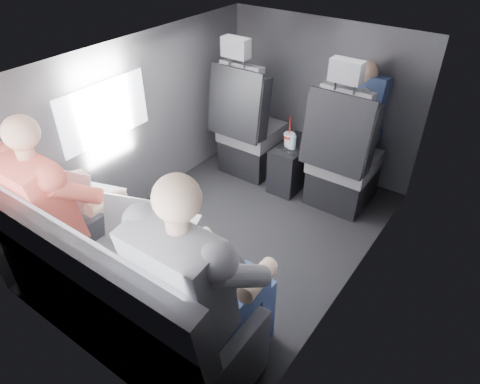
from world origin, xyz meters
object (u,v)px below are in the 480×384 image
Objects in this scene: water_bottle at (293,142)px; laptop_black at (217,269)px; front_seat_left at (248,132)px; center_console at (293,165)px; rear_bench at (121,296)px; soda_cup at (289,140)px; passenger_rear_left at (63,207)px; passenger_rear_right at (202,283)px; passenger_front_right at (359,111)px; laptop_white at (83,194)px; front_seat_right at (342,162)px; laptop_silver at (154,224)px.

water_bottle is 1.71m from laptop_black.
front_seat_left is 3.02× the size of laptop_black.
water_bottle is 0.35× the size of laptop_black.
rear_bench is (-0.00, -1.94, 0.11)m from center_console.
passenger_rear_left reaches higher than soda_cup.
rear_bench is 0.64m from passenger_rear_right.
rear_bench is at bearing -90.00° from center_console.
passenger_rear_left reaches higher than passenger_front_right.
front_seat_left is 1.67m from laptop_white.
laptop_white reaches higher than water_bottle.
passenger_rear_left is (-0.52, 0.09, 0.33)m from rear_bench.
center_console is 1.97m from passenger_rear_left.
passenger_rear_left is (-0.52, -1.85, 0.44)m from center_console.
front_seat_right is (0.90, 0.00, 0.00)m from front_seat_left.
laptop_black is (0.06, -1.68, 0.23)m from front_seat_right.
laptop_black is at bearing -1.21° from laptop_white.
front_seat_left is 2.98× the size of laptop_white.
soda_cup is at bearing 74.35° from passenger_rear_left.
passenger_rear_right reaches higher than front_seat_right.
water_bottle is 0.35× the size of laptop_white.
rear_bench is at bearing -156.26° from laptop_black.
front_seat_left is 1.95m from laptop_black.
front_seat_left is 1.96m from rear_bench.
soda_cup is at bearing 90.66° from rear_bench.
soda_cup is at bearing 72.16° from laptop_white.
passenger_front_right is at bearing 62.90° from laptop_white.
water_bottle is at bearing -5.36° from front_seat_left.
front_seat_right reaches higher than soda_cup.
passenger_front_right reaches higher than laptop_silver.
rear_bench is 3.82× the size of laptop_black.
water_bottle is (0.03, -0.08, 0.27)m from center_console.
front_seat_right is 0.49m from center_console.
rear_bench is 0.65m from laptop_black.
rear_bench reaches higher than laptop_silver.
front_seat_right reaches higher than rear_bench.
laptop_silver is 0.57m from passenger_rear_left.
front_seat_right is at bearing 74.92° from laptop_silver.
front_seat_right is 8.59× the size of water_bottle.
rear_bench is at bearing -93.31° from laptop_silver.
soda_cup is (-0.47, -0.03, 0.07)m from front_seat_right.
front_seat_right is 0.79× the size of rear_bench.
passenger_front_right is (-0.08, 1.93, 0.11)m from laptop_black.
laptop_silver is 0.50m from laptop_black.
center_console is at bearing 108.30° from water_bottle.
front_seat_right reaches higher than laptop_silver.
rear_bench is at bearing -90.87° from water_bottle.
water_bottle is (0.48, -0.04, 0.07)m from front_seat_left.
rear_bench is 1.88m from soda_cup.
passenger_front_right is (0.43, 0.22, 0.54)m from center_console.
passenger_front_right is (0.42, 1.86, 0.10)m from laptop_silver.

